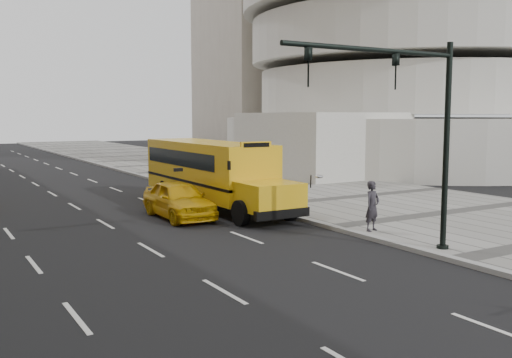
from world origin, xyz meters
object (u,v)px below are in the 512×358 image
taxi_near (179,199)px  school_bus (210,169)px  traffic_signal (414,120)px  pedestrian (372,206)px

taxi_near → school_bus: bearing=41.0°
school_bus → traffic_signal: bearing=-86.7°
taxi_near → pedestrian: pedestrian is taller
taxi_near → pedestrian: bearing=-54.7°
taxi_near → traffic_signal: bearing=-71.1°
taxi_near → pedestrian: size_ratio=2.56×
traffic_signal → school_bus: bearing=93.3°
school_bus → pedestrian: school_bus is taller
school_bus → taxi_near: (-2.50, -2.11, -0.99)m
school_bus → pedestrian: size_ratio=6.48×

